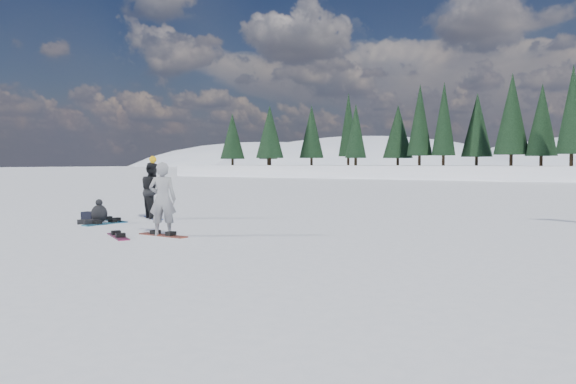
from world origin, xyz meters
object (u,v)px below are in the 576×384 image
object	(u,v)px
snowboard_loose_a	(105,224)
snowboard_loose_c	(112,221)
snowboarder_man	(153,190)
snowboard_loose_b	(118,236)
seated_rider	(98,214)
gear_bag	(89,217)
snowboarder_woman	(162,199)

from	to	relation	value
snowboard_loose_a	snowboard_loose_c	bearing A→B (deg)	37.31
snowboarder_man	snowboard_loose_b	world-z (taller)	snowboarder_man
snowboard_loose_b	snowboard_loose_c	distance (m)	4.10
seated_rider	gear_bag	size ratio (longest dim) A/B	2.13
snowboarder_man	snowboard_loose_a	distance (m)	2.25
gear_bag	snowboard_loose_c	size ratio (longest dim) A/B	0.30
snowboarder_woman	snowboard_loose_a	xyz separation A→B (m)	(-3.44, 1.11, -0.93)
gear_bag	snowboard_loose_b	world-z (taller)	gear_bag
snowboarder_woman	snowboard_loose_a	bearing A→B (deg)	-49.25
snowboarder_man	snowboard_loose_c	xyz separation A→B (m)	(-0.46, -1.33, -0.92)
snowboarder_woman	snowboard_loose_a	world-z (taller)	snowboarder_woman
snowboarder_woman	snowboard_loose_b	size ratio (longest dim) A/B	1.35
snowboard_loose_a	snowboard_loose_c	xyz separation A→B (m)	(-0.53, 0.73, 0.00)
gear_bag	snowboard_loose_b	size ratio (longest dim) A/B	0.30
gear_bag	snowboard_loose_b	bearing A→B (deg)	-30.07
snowboarder_woman	snowboarder_man	distance (m)	4.72
seated_rider	snowboard_loose_a	size ratio (longest dim) A/B	0.64
gear_bag	snowboard_loose_c	distance (m)	0.71
snowboard_loose_a	snowboard_loose_b	size ratio (longest dim) A/B	1.00
gear_bag	snowboard_loose_a	distance (m)	1.13
seated_rider	gear_bag	bearing A→B (deg)	-177.01
seated_rider	snowboard_loose_b	size ratio (longest dim) A/B	0.64
snowboarder_woman	snowboarder_man	bearing A→B (deg)	-73.45
snowboard_loose_b	snowboard_loose_c	world-z (taller)	same
snowboarder_woman	gear_bag	world-z (taller)	snowboarder_woman
gear_bag	snowboard_loose_c	xyz separation A→B (m)	(0.55, 0.43, -0.14)
snowboarder_woman	snowboard_loose_c	world-z (taller)	snowboarder_woman
seated_rider	snowboard_loose_c	world-z (taller)	seated_rider
snowboard_loose_b	snowboard_loose_c	xyz separation A→B (m)	(-3.18, 2.59, 0.00)
gear_bag	snowboard_loose_c	world-z (taller)	gear_bag
snowboard_loose_c	snowboarder_man	bearing A→B (deg)	84.74
snowboard_loose_a	snowboard_loose_b	bearing A→B (deg)	-123.61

